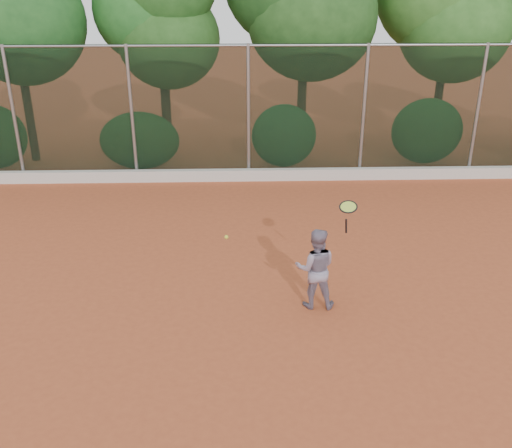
{
  "coord_description": "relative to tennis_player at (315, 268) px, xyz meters",
  "views": [
    {
      "loc": [
        -0.28,
        -7.65,
        5.02
      ],
      "look_at": [
        0.0,
        1.0,
        1.25
      ],
      "focal_mm": 40.0,
      "sensor_mm": 36.0,
      "label": 1
    }
  ],
  "objects": [
    {
      "name": "ground",
      "position": [
        -0.94,
        -0.46,
        -0.69
      ],
      "size": [
        80.0,
        80.0,
        0.0
      ],
      "primitive_type": "plane",
      "color": "#AC4C28",
      "rests_on": "ground"
    },
    {
      "name": "concrete_curb",
      "position": [
        -0.94,
        6.36,
        -0.54
      ],
      "size": [
        24.0,
        0.2,
        0.3
      ],
      "primitive_type": "cube",
      "color": "beige",
      "rests_on": "ground"
    },
    {
      "name": "tennis_player",
      "position": [
        0.0,
        0.0,
        0.0
      ],
      "size": [
        0.71,
        0.57,
        1.38
      ],
      "primitive_type": "imported",
      "rotation": [
        0.0,
        0.0,
        3.06
      ],
      "color": "gray",
      "rests_on": "ground"
    },
    {
      "name": "chainlink_fence",
      "position": [
        -0.94,
        6.54,
        1.17
      ],
      "size": [
        24.09,
        0.09,
        3.5
      ],
      "color": "black",
      "rests_on": "ground"
    },
    {
      "name": "foliage_backdrop",
      "position": [
        -1.49,
        8.52,
        3.71
      ],
      "size": [
        23.7,
        3.63,
        7.55
      ],
      "color": "#48341C",
      "rests_on": "ground"
    },
    {
      "name": "tennis_racket",
      "position": [
        0.46,
        -0.04,
        1.04
      ],
      "size": [
        0.36,
        0.35,
        0.56
      ],
      "color": "black",
      "rests_on": "ground"
    },
    {
      "name": "tennis_ball_in_flight",
      "position": [
        -1.43,
        0.01,
        0.57
      ],
      "size": [
        0.06,
        0.06,
        0.06
      ],
      "color": "#D1DE32",
      "rests_on": "ground"
    }
  ]
}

